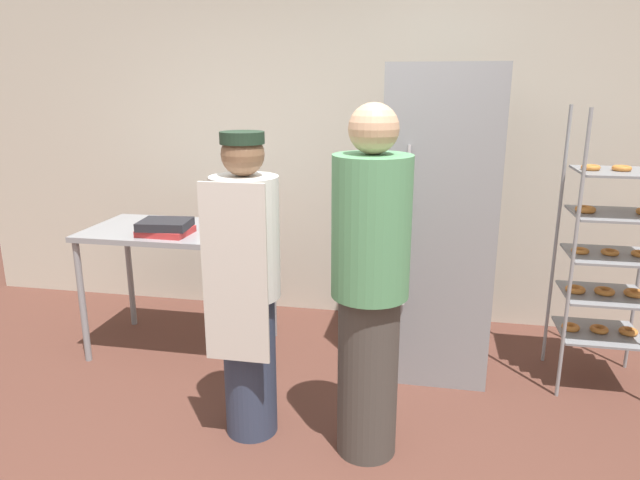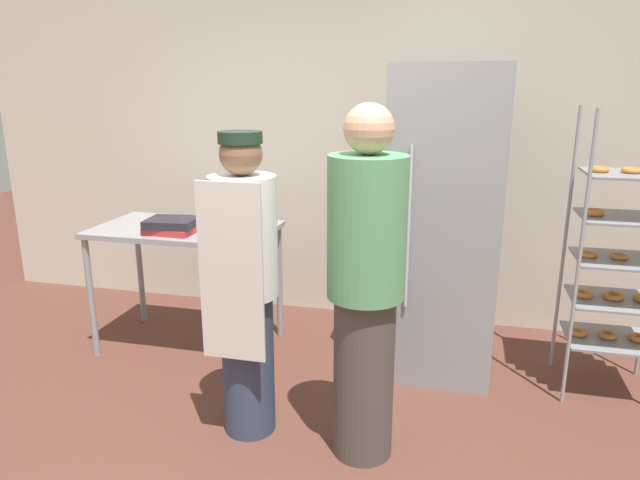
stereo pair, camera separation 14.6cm
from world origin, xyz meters
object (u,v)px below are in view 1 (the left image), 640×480
baking_rack (609,256)px  person_customer (370,286)px  donut_box (237,230)px  binder_stack (165,227)px  person_baker (247,285)px  refrigerator (438,223)px  blender_pitcher (226,207)px

baking_rack → person_customer: person_customer is taller
baking_rack → donut_box: size_ratio=6.04×
baking_rack → binder_stack: (-2.78, -0.21, 0.10)m
baking_rack → binder_stack: size_ratio=5.03×
person_baker → person_customer: (0.64, -0.05, 0.06)m
binder_stack → person_baker: person_baker is taller
refrigerator → donut_box: refrigerator is taller
blender_pitcher → binder_stack: blender_pitcher is taller
refrigerator → person_customer: size_ratio=1.11×
baking_rack → person_baker: size_ratio=1.06×
person_baker → baking_rack: bearing=25.2°
person_customer → donut_box: bearing=139.6°
baking_rack → blender_pitcher: (-2.51, 0.21, 0.15)m
person_baker → person_customer: bearing=-4.4°
refrigerator → donut_box: size_ratio=6.88×
blender_pitcher → refrigerator: bearing=-5.7°
refrigerator → person_customer: 1.09m
donut_box → person_customer: 1.25m
person_baker → person_customer: person_customer is taller
donut_box → person_customer: person_customer is taller
blender_pitcher → person_baker: bearing=-65.5°
refrigerator → blender_pitcher: bearing=174.3°
refrigerator → binder_stack: (-1.75, -0.26, -0.05)m
blender_pitcher → binder_stack: size_ratio=0.70×
person_baker → person_customer: size_ratio=0.92×
blender_pitcher → binder_stack: bearing=-123.7°
donut_box → blender_pitcher: 0.44m
donut_box → refrigerator: bearing=10.4°
donut_box → binder_stack: bearing=-176.5°
donut_box → baking_rack: bearing=4.4°
donut_box → blender_pitcher: bearing=118.5°
person_baker → refrigerator: bearing=46.0°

